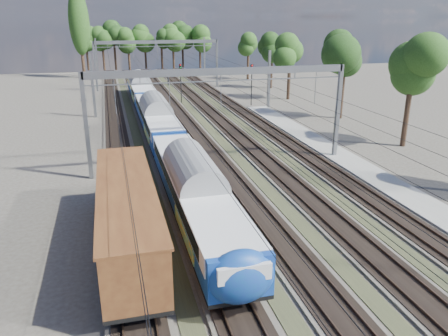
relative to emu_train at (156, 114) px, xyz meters
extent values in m
cube|color=#47423A|center=(-4.50, 3.28, -2.68)|extent=(3.00, 130.00, 0.15)
cube|color=black|center=(-4.50, 3.28, -2.58)|extent=(2.50, 130.00, 0.06)
cube|color=#473326|center=(-5.22, 3.28, -2.48)|extent=(0.08, 130.00, 0.14)
cube|color=#473326|center=(-3.78, 3.28, -2.48)|extent=(0.08, 130.00, 0.14)
cube|color=#47423A|center=(0.00, 3.28, -2.68)|extent=(3.00, 130.00, 0.15)
cube|color=black|center=(0.00, 3.28, -2.58)|extent=(2.50, 130.00, 0.06)
cube|color=#473326|center=(-0.72, 3.28, -2.48)|extent=(0.08, 130.00, 0.14)
cube|color=#473326|center=(0.72, 3.28, -2.48)|extent=(0.08, 130.00, 0.14)
cube|color=#47423A|center=(4.50, 3.28, -2.68)|extent=(3.00, 130.00, 0.15)
cube|color=black|center=(4.50, 3.28, -2.58)|extent=(2.50, 130.00, 0.06)
cube|color=#473326|center=(3.78, 3.28, -2.48)|extent=(0.08, 130.00, 0.14)
cube|color=#473326|center=(5.22, 3.28, -2.48)|extent=(0.08, 130.00, 0.14)
cube|color=#47423A|center=(9.00, 3.28, -2.68)|extent=(3.00, 130.00, 0.15)
cube|color=black|center=(9.00, 3.28, -2.58)|extent=(2.50, 130.00, 0.06)
cube|color=#473326|center=(8.28, 3.28, -2.48)|extent=(0.08, 130.00, 0.14)
cube|color=#473326|center=(9.72, 3.28, -2.48)|extent=(0.08, 130.00, 0.14)
cube|color=#47423A|center=(13.50, 3.28, -2.68)|extent=(3.00, 130.00, 0.15)
cube|color=black|center=(13.50, 3.28, -2.58)|extent=(2.50, 130.00, 0.06)
cube|color=#473326|center=(12.78, 3.28, -2.48)|extent=(0.08, 130.00, 0.14)
cube|color=#473326|center=(14.22, 3.28, -2.48)|extent=(0.08, 130.00, 0.14)
cube|color=#323021|center=(-2.25, 3.28, -2.73)|extent=(1.10, 130.00, 0.05)
cube|color=#323021|center=(2.25, 3.28, -2.73)|extent=(1.10, 130.00, 0.05)
cube|color=#323021|center=(6.75, 3.28, -2.73)|extent=(1.10, 130.00, 0.05)
cube|color=#323021|center=(11.25, 3.28, -2.73)|extent=(1.10, 130.00, 0.05)
cube|color=gray|center=(16.50, -21.72, -2.60)|extent=(3.00, 70.00, 0.30)
cube|color=slate|center=(-7.00, -11.72, 1.75)|extent=(0.35, 0.35, 9.00)
cube|color=slate|center=(16.00, -11.72, 1.75)|extent=(0.35, 0.35, 9.00)
cube|color=slate|center=(4.50, -11.72, 5.95)|extent=(23.00, 0.35, 0.60)
cube|color=slate|center=(-7.00, 36.28, 1.75)|extent=(0.35, 0.35, 9.00)
cube|color=slate|center=(16.00, 36.28, 1.75)|extent=(0.35, 0.35, 9.00)
cube|color=slate|center=(4.50, 36.28, 5.95)|extent=(23.00, 0.35, 0.60)
cube|color=slate|center=(-7.00, 13.28, 1.50)|extent=(0.35, 0.35, 8.50)
cube|color=slate|center=(-7.00, 58.28, 1.50)|extent=(0.35, 0.35, 8.50)
cube|color=slate|center=(18.30, 13.28, 1.50)|extent=(0.35, 0.35, 8.50)
cube|color=slate|center=(18.30, 58.28, 1.50)|extent=(0.35, 0.35, 8.50)
cylinder|color=black|center=(-4.50, 3.28, 2.75)|extent=(0.03, 130.00, 0.03)
cylinder|color=black|center=(-4.50, 3.28, 3.85)|extent=(0.03, 130.00, 0.03)
cylinder|color=black|center=(0.00, 3.28, 2.75)|extent=(0.03, 130.00, 0.03)
cylinder|color=black|center=(0.00, 3.28, 3.85)|extent=(0.03, 130.00, 0.03)
cylinder|color=black|center=(4.50, 3.28, 2.75)|extent=(0.03, 130.00, 0.03)
cylinder|color=black|center=(4.50, 3.28, 3.85)|extent=(0.03, 130.00, 0.03)
cylinder|color=black|center=(9.00, 3.28, 2.75)|extent=(0.03, 130.00, 0.03)
cylinder|color=black|center=(9.00, 3.28, 3.85)|extent=(0.03, 130.00, 0.03)
cylinder|color=black|center=(13.50, 3.28, 2.75)|extent=(0.03, 130.00, 0.03)
cylinder|color=black|center=(13.50, 3.28, 3.85)|extent=(0.03, 130.00, 0.03)
cylinder|color=black|center=(-9.55, 71.44, 0.26)|extent=(0.56, 0.56, 6.04)
sphere|color=#1D3312|center=(-9.55, 71.44, 5.09)|extent=(4.67, 4.67, 4.67)
cylinder|color=black|center=(-5.77, 70.85, 0.39)|extent=(0.56, 0.56, 6.29)
sphere|color=#1D3312|center=(-5.77, 70.85, 5.42)|extent=(3.90, 3.90, 3.90)
cylinder|color=black|center=(-1.58, 71.31, 0.51)|extent=(0.56, 0.56, 6.53)
sphere|color=#1D3312|center=(-1.58, 71.31, 5.74)|extent=(5.30, 5.30, 5.30)
cylinder|color=black|center=(1.88, 70.50, 0.71)|extent=(0.56, 0.56, 6.93)
sphere|color=#1D3312|center=(1.88, 70.50, 6.26)|extent=(4.91, 4.91, 4.91)
cylinder|color=black|center=(4.51, 70.27, 0.63)|extent=(0.56, 0.56, 6.77)
sphere|color=#1D3312|center=(4.51, 70.27, 6.05)|extent=(4.27, 4.27, 4.27)
cylinder|color=black|center=(8.94, 68.41, 0.88)|extent=(0.56, 0.56, 7.27)
sphere|color=#1D3312|center=(8.94, 68.41, 6.70)|extent=(4.57, 4.57, 4.57)
cylinder|color=black|center=(12.76, 69.00, 0.82)|extent=(0.56, 0.56, 7.15)
sphere|color=#1D3312|center=(12.76, 69.00, 6.54)|extent=(4.74, 4.74, 4.74)
cylinder|color=black|center=(15.38, 70.70, 0.91)|extent=(0.56, 0.56, 7.32)
sphere|color=#1D3312|center=(15.38, 70.70, 6.76)|extent=(4.50, 4.50, 4.50)
cylinder|color=black|center=(19.10, 71.96, 0.74)|extent=(0.56, 0.56, 6.98)
sphere|color=#1D3312|center=(19.10, 71.96, 6.32)|extent=(4.33, 4.33, 4.33)
cylinder|color=black|center=(25.67, -7.96, -0.05)|extent=(0.56, 0.56, 5.40)
sphere|color=#1D3312|center=(25.67, -7.96, 4.27)|extent=(3.89, 3.89, 3.89)
cylinder|color=black|center=(25.28, 2.93, 0.67)|extent=(0.56, 0.56, 6.84)
sphere|color=#1D3312|center=(25.28, 2.93, 6.14)|extent=(3.90, 3.90, 3.90)
cylinder|color=black|center=(24.90, 18.43, 0.09)|extent=(0.56, 0.56, 5.69)
sphere|color=#1D3312|center=(24.90, 18.43, 4.64)|extent=(4.13, 4.13, 4.13)
cylinder|color=black|center=(24.38, 30.75, 0.10)|extent=(0.56, 0.56, 5.70)
sphere|color=#1D3312|center=(24.38, 30.75, 4.66)|extent=(3.50, 3.50, 3.50)
cylinder|color=black|center=(25.61, 47.12, 0.06)|extent=(0.56, 0.56, 5.63)
sphere|color=#1D3312|center=(25.61, 47.12, 4.56)|extent=(4.81, 4.81, 4.81)
cylinder|color=black|center=(-10.00, 56.28, 5.25)|extent=(0.70, 0.70, 16.00)
ellipsoid|color=#204617|center=(-10.00, 56.28, 9.25)|extent=(4.40, 4.40, 14.08)
cube|color=black|center=(0.00, -29.68, -2.15)|extent=(2.19, 3.29, 0.88)
cube|color=black|center=(0.00, -14.34, -2.15)|extent=(2.19, 3.29, 0.88)
cube|color=#0F498D|center=(0.00, -22.01, -0.51)|extent=(3.07, 21.91, 2.08)
cube|color=silver|center=(0.00, -22.01, 0.04)|extent=(3.16, 21.03, 1.04)
cube|color=black|center=(1.59, -22.01, 0.04)|extent=(0.04, 18.62, 0.77)
cube|color=#FFAD0D|center=(0.00, -26.83, -1.05)|extent=(3.18, 6.13, 0.77)
cylinder|color=gray|center=(0.00, -22.01, 0.53)|extent=(3.11, 21.91, 3.11)
cube|color=black|center=(0.00, -7.17, -2.15)|extent=(2.19, 3.29, 0.88)
cube|color=black|center=(0.00, 8.17, -2.15)|extent=(2.19, 3.29, 0.88)
cube|color=#0F498D|center=(0.00, 0.50, -0.51)|extent=(3.07, 21.91, 2.08)
cube|color=silver|center=(0.00, 0.50, 0.04)|extent=(3.16, 21.03, 1.04)
cube|color=black|center=(1.59, 0.50, 0.04)|extent=(0.04, 18.62, 0.77)
cube|color=#FFAD0D|center=(0.00, -4.32, -1.05)|extent=(3.18, 6.13, 0.77)
cylinder|color=gray|center=(0.00, 0.50, 0.53)|extent=(3.11, 21.91, 3.11)
cube|color=black|center=(0.00, 15.34, -2.15)|extent=(2.19, 3.29, 0.88)
cube|color=black|center=(0.00, 30.68, -2.15)|extent=(2.19, 3.29, 0.88)
cube|color=#0F498D|center=(0.00, 23.01, -0.51)|extent=(3.07, 21.91, 2.08)
cube|color=silver|center=(0.00, 23.01, 0.04)|extent=(3.16, 21.03, 1.04)
cube|color=black|center=(1.59, 23.01, 0.04)|extent=(0.04, 18.62, 0.77)
cube|color=#FFAD0D|center=(0.00, 18.19, -1.05)|extent=(3.18, 6.13, 0.77)
cylinder|color=gray|center=(0.00, 23.01, 0.53)|extent=(3.11, 21.91, 3.11)
ellipsoid|color=#0F498D|center=(0.00, -32.76, -0.45)|extent=(3.11, 1.71, 2.65)
cube|color=black|center=(-4.50, -30.52, -2.20)|extent=(2.21, 2.88, 0.78)
cube|color=black|center=(-4.50, -19.67, -2.20)|extent=(2.21, 2.88, 0.78)
cube|color=black|center=(-4.50, -25.09, -1.70)|extent=(2.99, 15.50, 0.22)
cube|color=#4E2814|center=(-4.50, -25.09, -0.15)|extent=(2.99, 15.50, 2.88)
cube|color=#4E2814|center=(-4.50, -25.09, 1.34)|extent=(3.21, 15.50, 0.13)
imported|color=black|center=(6.79, 39.86, -1.81)|extent=(0.66, 0.80, 1.88)
cylinder|color=black|center=(6.25, 20.81, -0.06)|extent=(0.15, 0.15, 5.39)
cube|color=black|center=(6.25, 20.81, 3.01)|extent=(0.44, 0.36, 0.75)
sphere|color=red|center=(6.25, 20.67, 3.23)|extent=(0.17, 0.17, 0.17)
sphere|color=#0C9919|center=(6.25, 20.67, 2.85)|extent=(0.17, 0.17, 0.17)
cylinder|color=black|center=(16.51, 16.03, 0.00)|extent=(0.15, 0.15, 5.50)
cube|color=black|center=(16.51, 16.03, 3.13)|extent=(0.41, 0.29, 0.77)
sphere|color=red|center=(16.51, 15.88, 3.35)|extent=(0.18, 0.18, 0.18)
sphere|color=#0C9919|center=(16.51, 15.88, 2.97)|extent=(0.18, 0.18, 0.18)
camera|label=1|loc=(-4.95, -48.63, 10.40)|focal=35.00mm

